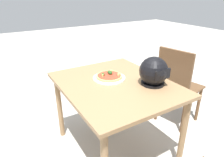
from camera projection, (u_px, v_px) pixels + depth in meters
name	position (u px, v px, depth m)	size (l,w,h in m)	color
ground_plane	(115.00, 148.00, 1.99)	(14.00, 14.00, 0.00)	#B2ADA3
dining_table	(115.00, 92.00, 1.74)	(0.87, 1.06, 0.71)	olive
pizza_plate	(109.00, 78.00, 1.78)	(0.29, 0.29, 0.01)	white
pizza	(109.00, 76.00, 1.78)	(0.23, 0.23, 0.05)	tan
motorcycle_helmet	(154.00, 72.00, 1.64)	(0.24, 0.24, 0.24)	black
chair_side	(177.00, 84.00, 2.18)	(0.47, 0.47, 0.90)	brown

